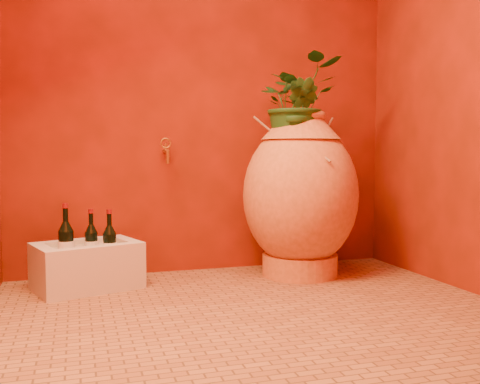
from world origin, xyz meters
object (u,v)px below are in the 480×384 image
object	(u,v)px
amphora	(300,194)
wine_bottle_a	(66,244)
stone_basin	(87,267)
wine_bottle_c	(91,243)
wine_bottle_b	(110,245)
wall_tap	(166,150)

from	to	relation	value
amphora	wine_bottle_a	xyz separation A→B (m)	(-1.39, -0.00, -0.24)
stone_basin	wine_bottle_c	size ratio (longest dim) A/B	2.11
stone_basin	wine_bottle_b	bearing A→B (deg)	-29.30
wine_bottle_a	wine_bottle_b	distance (m)	0.23
stone_basin	wine_bottle_b	distance (m)	0.19
wine_bottle_c	wall_tap	xyz separation A→B (m)	(0.46, 0.19, 0.54)
stone_basin	wall_tap	xyz separation A→B (m)	(0.49, 0.22, 0.66)
wine_bottle_a	wine_bottle_c	distance (m)	0.16
wine_bottle_a	wall_tap	world-z (taller)	wall_tap
amphora	stone_basin	distance (m)	1.34
amphora	wine_bottle_b	bearing A→B (deg)	-178.78
stone_basin	wine_bottle_c	bearing A→B (deg)	49.68
amphora	wine_bottle_a	bearing A→B (deg)	-179.97
wine_bottle_b	wall_tap	xyz separation A→B (m)	(0.37, 0.29, 0.54)
wine_bottle_c	stone_basin	bearing A→B (deg)	-130.32
wine_bottle_b	wine_bottle_c	world-z (taller)	wine_bottle_b
wine_bottle_a	wine_bottle_c	world-z (taller)	wine_bottle_a
wine_bottle_b	wall_tap	distance (m)	0.71
stone_basin	wall_tap	distance (m)	0.86
amphora	wine_bottle_a	size ratio (longest dim) A/B	2.93
amphora	stone_basin	xyz separation A→B (m)	(-1.29, 0.04, -0.39)
amphora	stone_basin	bearing A→B (deg)	178.02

